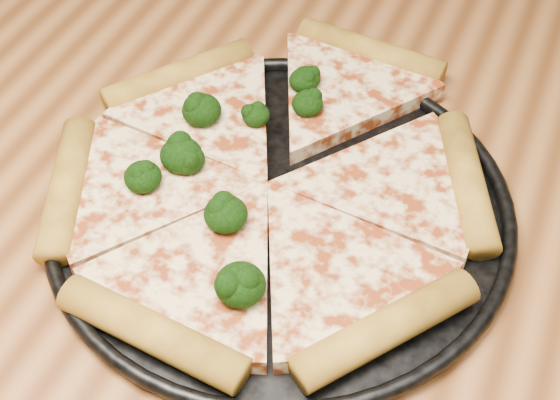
% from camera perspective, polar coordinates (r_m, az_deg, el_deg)
% --- Properties ---
extents(dining_table, '(1.20, 0.90, 0.75)m').
position_cam_1_polar(dining_table, '(0.70, -1.95, -8.06)').
color(dining_table, '#9C5F30').
rests_on(dining_table, ground).
extents(pizza_pan, '(0.37, 0.37, 0.02)m').
position_cam_1_polar(pizza_pan, '(0.64, -0.00, -0.50)').
color(pizza_pan, black).
rests_on(pizza_pan, dining_table).
extents(pizza, '(0.38, 0.40, 0.03)m').
position_cam_1_polar(pizza, '(0.65, -0.61, 1.46)').
color(pizza, '#FFD99C').
rests_on(pizza, pizza_pan).
extents(broccoli_florets, '(0.15, 0.26, 0.03)m').
position_cam_1_polar(broccoli_florets, '(0.65, -3.83, 2.80)').
color(broccoli_florets, black).
rests_on(broccoli_florets, pizza).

